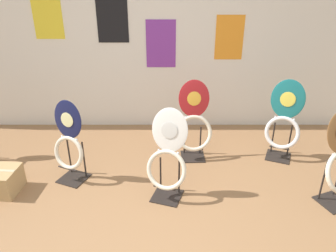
{
  "coord_description": "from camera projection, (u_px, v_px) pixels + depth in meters",
  "views": [
    {
      "loc": [
        0.2,
        -2.0,
        2.09
      ],
      "look_at": [
        0.2,
        1.16,
        0.55
      ],
      "focal_mm": 35.0,
      "sensor_mm": 36.0,
      "label": 1
    }
  ],
  "objects": [
    {
      "name": "toilet_seat_display_navy_moon",
      "position": [
        69.0,
        145.0,
        3.4
      ],
      "size": [
        0.39,
        0.37,
        0.9
      ],
      "color": "black",
      "rests_on": "ground_plane"
    },
    {
      "name": "ground_plane",
      "position": [
        144.0,
        247.0,
        2.71
      ],
      "size": [
        14.0,
        14.0,
        0.0
      ],
      "primitive_type": "plane",
      "color": "#8E6642"
    },
    {
      "name": "wall_back",
      "position": [
        153.0,
        34.0,
        4.27
      ],
      "size": [
        8.0,
        0.07,
        2.6
      ],
      "color": "silver",
      "rests_on": "ground_plane"
    },
    {
      "name": "toilet_seat_display_white_plain",
      "position": [
        167.0,
        160.0,
        3.14
      ],
      "size": [
        0.44,
        0.36,
        0.92
      ],
      "color": "black",
      "rests_on": "ground_plane"
    },
    {
      "name": "toilet_seat_display_crimson_swirl",
      "position": [
        194.0,
        127.0,
        3.82
      ],
      "size": [
        0.44,
        0.29,
        0.95
      ],
      "color": "black",
      "rests_on": "ground_plane"
    },
    {
      "name": "toilet_seat_display_teal_sax",
      "position": [
        283.0,
        125.0,
        3.81
      ],
      "size": [
        0.42,
        0.37,
        0.97
      ],
      "color": "black",
      "rests_on": "ground_plane"
    }
  ]
}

